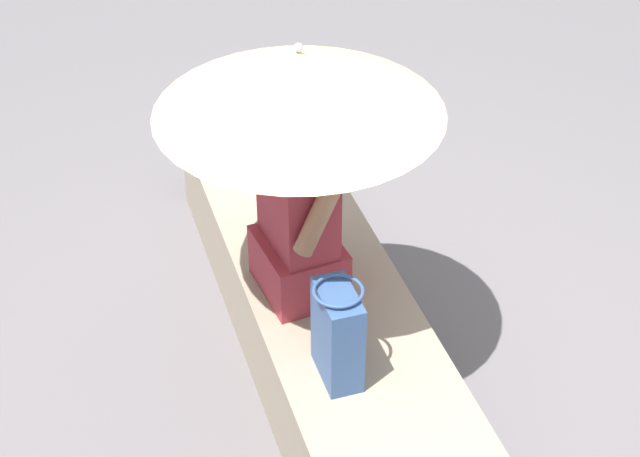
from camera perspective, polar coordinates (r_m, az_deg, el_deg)
ground_plane at (r=3.94m, az=1.17°, el=-9.79°), size 14.00×14.00×0.00m
stone_bench at (r=3.79m, az=1.21°, el=-7.62°), size 3.00×0.60×0.42m
person_seated at (r=3.55m, az=-1.28°, el=1.39°), size 0.49×0.31×0.90m
parasol at (r=3.25m, az=-1.22°, el=8.37°), size 0.98×0.98×1.04m
handbag_black at (r=4.28m, az=-2.63°, el=4.07°), size 0.21×0.16×0.27m
tote_bag_canvas at (r=3.32m, az=1.02°, el=-6.05°), size 0.23×0.17×0.38m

